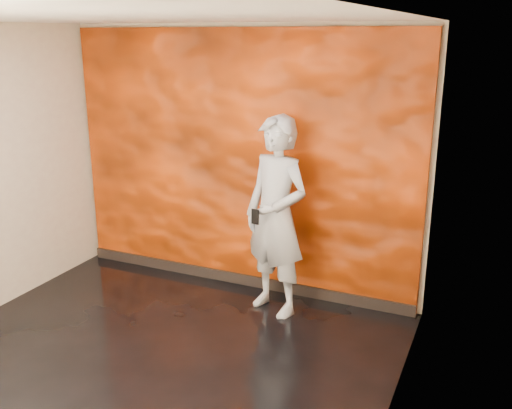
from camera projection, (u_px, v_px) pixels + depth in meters
The scene contains 5 objects.
room at pixel (127, 211), 4.32m from camera, with size 4.02×4.02×2.81m.
feature_wall at pixel (239, 162), 6.04m from camera, with size 3.90×0.06×2.75m, color #F74906.
baseboard at pixel (238, 278), 6.39m from camera, with size 3.90×0.04×0.12m, color black.
man at pixel (276, 217), 5.52m from camera, with size 0.72×0.47×1.97m, color #8F939D.
phone at pixel (255, 217), 5.31m from camera, with size 0.08×0.02×0.15m, color black.
Camera 1 is at (2.58, -3.36, 2.70)m, focal length 40.00 mm.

